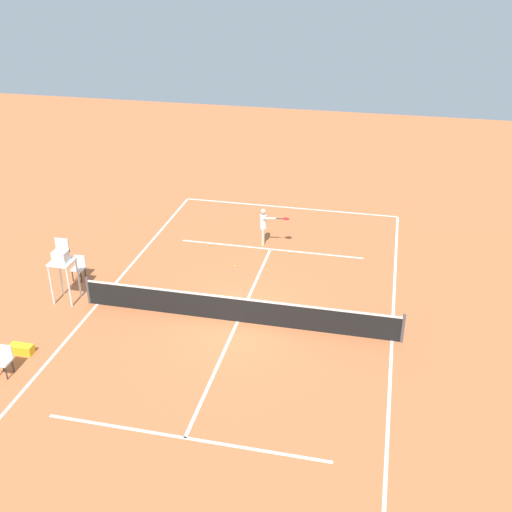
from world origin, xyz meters
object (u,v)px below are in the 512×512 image
(tennis_ball, at_px, (235,266))
(courtside_chair_mid, at_px, (79,267))
(courtside_chair_near, at_px, (4,359))
(equipment_bag, at_px, (22,349))
(umpire_chair, at_px, (62,261))
(player_serving, at_px, (264,224))

(tennis_ball, bearing_deg, courtside_chair_mid, 21.90)
(courtside_chair_near, distance_m, equipment_bag, 1.11)
(umpire_chair, bearing_deg, courtside_chair_near, 93.48)
(tennis_ball, distance_m, courtside_chair_mid, 6.09)
(courtside_chair_near, xyz_separation_m, equipment_bag, (0.12, -1.04, -0.38))
(umpire_chair, distance_m, courtside_chair_near, 4.48)
(tennis_ball, relative_size, umpire_chair, 0.03)
(player_serving, relative_size, courtside_chair_near, 1.75)
(umpire_chair, bearing_deg, tennis_ball, -144.44)
(umpire_chair, xyz_separation_m, equipment_bag, (-0.15, 3.30, -1.46))
(tennis_ball, distance_m, equipment_bag, 8.81)
(tennis_ball, height_order, courtside_chair_mid, courtside_chair_mid)
(umpire_chair, distance_m, equipment_bag, 3.61)
(tennis_ball, bearing_deg, equipment_bag, 53.88)
(umpire_chair, relative_size, courtside_chair_near, 2.54)
(player_serving, xyz_separation_m, courtside_chair_mid, (6.36, 4.54, -0.45))
(player_serving, xyz_separation_m, equipment_bag, (5.93, 9.39, -0.83))
(player_serving, relative_size, umpire_chair, 0.69)
(umpire_chair, bearing_deg, equipment_bag, 92.52)
(player_serving, distance_m, courtside_chair_near, 11.95)
(tennis_ball, height_order, equipment_bag, equipment_bag)
(tennis_ball, distance_m, umpire_chair, 6.75)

